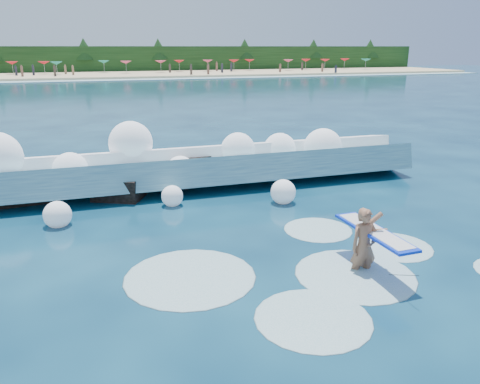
{
  "coord_description": "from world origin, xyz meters",
  "views": [
    {
      "loc": [
        -2.2,
        -9.38,
        4.93
      ],
      "look_at": [
        1.5,
        2.0,
        1.2
      ],
      "focal_mm": 35.0,
      "sensor_mm": 36.0,
      "label": 1
    }
  ],
  "objects": [
    {
      "name": "breaking_wave",
      "position": [
        -0.19,
        7.14,
        0.6
      ],
      "size": [
        19.88,
        3.03,
        1.71
      ],
      "color": "teal",
      "rests_on": "ground"
    },
    {
      "name": "surf_foam",
      "position": [
        2.14,
        -0.66,
        0.0
      ],
      "size": [
        9.34,
        6.13,
        0.15
      ],
      "color": "silver",
      "rests_on": "ground"
    },
    {
      "name": "rock_cluster",
      "position": [
        -1.79,
        7.07,
        0.39
      ],
      "size": [
        7.92,
        3.13,
        1.22
      ],
      "color": "black",
      "rests_on": "ground"
    },
    {
      "name": "wave_spray",
      "position": [
        -0.31,
        7.02,
        1.17
      ],
      "size": [
        14.78,
        4.95,
        2.44
      ],
      "color": "white",
      "rests_on": "ground"
    },
    {
      "name": "ground",
      "position": [
        0.0,
        0.0,
        0.0
      ],
      "size": [
        200.0,
        200.0,
        0.0
      ],
      "primitive_type": "plane",
      "color": "#07253B",
      "rests_on": "ground"
    },
    {
      "name": "treeline",
      "position": [
        0.0,
        88.0,
        2.5
      ],
      "size": [
        140.0,
        4.0,
        5.0
      ],
      "primitive_type": "cube",
      "color": "black",
      "rests_on": "ground"
    },
    {
      "name": "wet_band",
      "position": [
        0.0,
        67.0,
        0.04
      ],
      "size": [
        140.0,
        5.0,
        0.08
      ],
      "primitive_type": "cube",
      "color": "silver",
      "rests_on": "ground"
    },
    {
      "name": "surfer_with_board",
      "position": [
        3.54,
        -0.99,
        0.67
      ],
      "size": [
        0.94,
        2.95,
        1.81
      ],
      "color": "#915D43",
      "rests_on": "ground"
    },
    {
      "name": "beach",
      "position": [
        0.0,
        78.0,
        0.2
      ],
      "size": [
        140.0,
        20.0,
        0.4
      ],
      "primitive_type": "cube",
      "color": "tan",
      "rests_on": "ground"
    },
    {
      "name": "beach_umbrellas",
      "position": [
        0.46,
        80.46,
        2.25
      ],
      "size": [
        109.47,
        6.58,
        0.5
      ],
      "color": "#D23D63",
      "rests_on": "ground"
    },
    {
      "name": "beachgoers",
      "position": [
        6.6,
        74.29,
        1.12
      ],
      "size": [
        100.35,
        12.7,
        1.94
      ],
      "color": "#3F332D",
      "rests_on": "ground"
    }
  ]
}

